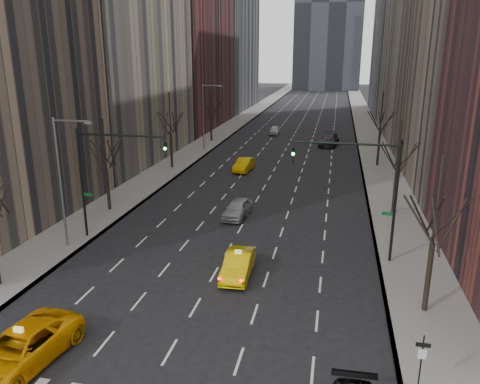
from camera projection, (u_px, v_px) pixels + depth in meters
The scene contains 21 objects.
ground at pixel (170, 352), 21.42m from camera, with size 400.00×400.00×0.00m, color black.
sidewalk_left at pixel (235, 124), 89.48m from camera, with size 4.50×320.00×0.15m, color slate.
sidewalk_right at pixel (366, 128), 84.72m from camera, with size 4.50×320.00×0.15m, color slate.
bld_left_far at pixel (177, 0), 81.27m from camera, with size 14.00×28.00×44.00m, color brown.
tree_lw_b at pixel (106, 169), 39.59m from camera, with size 3.36×3.50×7.82m.
tree_lw_c at pixel (171, 135), 54.51m from camera, with size 3.36×3.50×8.74m.
tree_lw_d at pixel (211, 118), 71.54m from camera, with size 3.36×3.50×7.36m.
tree_rw_a at pixel (432, 244), 23.62m from camera, with size 3.36×3.50×8.28m.
tree_rw_b at pixel (397, 172), 38.68m from camera, with size 3.36×3.50×7.82m.
tree_rw_c at pixel (380, 133), 55.48m from camera, with size 3.36×3.50×8.74m.
traffic_mast_left at pixel (102, 167), 32.89m from camera, with size 6.69×0.39×8.00m.
traffic_mast_right at pixel (369, 180), 29.35m from camera, with size 6.69×0.39×8.00m.
streetlight_near at pixel (64, 170), 31.31m from camera, with size 2.83×0.22×9.00m.
streetlight_far at pixel (206, 110), 64.16m from camera, with size 2.83×0.22×9.00m.
sign_post at pixel (421, 362), 17.91m from camera, with size 0.55×0.06×2.80m.
taxi_suv at pixel (20, 349), 20.30m from camera, with size 2.74×5.95×1.65m, color orange.
taxi_sedan at pixel (238, 264), 28.59m from camera, with size 1.56×4.47×1.47m, color #E0BD04.
silver_sedan_ahead at pixel (238, 208), 38.91m from camera, with size 1.74×4.34×1.48m, color #979A9F.
far_taxi at pixel (244, 165), 54.19m from camera, with size 1.55×4.46×1.47m, color #E1B204.
far_suv_grey at pixel (329, 140), 68.99m from camera, with size 2.47×6.08×1.77m, color #2A292E.
far_car_white at pixel (274, 130), 78.67m from camera, with size 1.61×4.01×1.37m, color #BEBEBE.
Camera 1 is at (6.90, -17.40, 13.15)m, focal length 35.00 mm.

